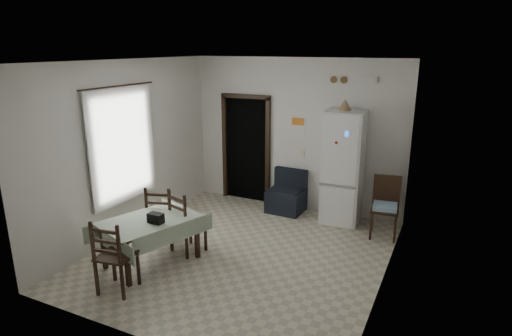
{
  "coord_description": "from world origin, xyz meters",
  "views": [
    {
      "loc": [
        2.79,
        -5.32,
        3.11
      ],
      "look_at": [
        0.0,
        0.5,
        1.25
      ],
      "focal_mm": 30.0,
      "sensor_mm": 36.0,
      "label": 1
    }
  ],
  "objects_px": {
    "corner_chair": "(385,208)",
    "dining_table": "(151,241)",
    "dining_chair_far_right": "(188,221)",
    "navy_seat": "(286,192)",
    "fridge": "(343,168)",
    "dining_chair_far_left": "(163,215)",
    "dining_chair_near_head": "(116,255)"
  },
  "relations": [
    {
      "from": "corner_chair",
      "to": "dining_chair_far_right",
      "type": "distance_m",
      "value": 3.23
    },
    {
      "from": "corner_chair",
      "to": "dining_table",
      "type": "relative_size",
      "value": 0.77
    },
    {
      "from": "fridge",
      "to": "dining_chair_near_head",
      "type": "bearing_deg",
      "value": -122.6
    },
    {
      "from": "corner_chair",
      "to": "dining_chair_near_head",
      "type": "relative_size",
      "value": 1.0
    },
    {
      "from": "dining_chair_far_right",
      "to": "dining_chair_near_head",
      "type": "relative_size",
      "value": 0.99
    },
    {
      "from": "dining_chair_far_left",
      "to": "dining_table",
      "type": "bearing_deg",
      "value": 94.26
    },
    {
      "from": "navy_seat",
      "to": "dining_chair_far_right",
      "type": "xyz_separation_m",
      "value": [
        -0.75,
        -2.21,
        0.11
      ]
    },
    {
      "from": "fridge",
      "to": "dining_table",
      "type": "xyz_separation_m",
      "value": [
        -2.1,
        -2.75,
        -0.67
      ]
    },
    {
      "from": "dining_chair_far_right",
      "to": "dining_chair_near_head",
      "type": "distance_m",
      "value": 1.34
    },
    {
      "from": "corner_chair",
      "to": "dining_chair_far_left",
      "type": "distance_m",
      "value": 3.63
    },
    {
      "from": "corner_chair",
      "to": "dining_chair_far_right",
      "type": "xyz_separation_m",
      "value": [
        -2.65,
        -1.85,
        -0.01
      ]
    },
    {
      "from": "corner_chair",
      "to": "dining_table",
      "type": "distance_m",
      "value": 3.78
    },
    {
      "from": "fridge",
      "to": "navy_seat",
      "type": "xyz_separation_m",
      "value": [
        -1.08,
        0.0,
        -0.62
      ]
    },
    {
      "from": "dining_chair_far_right",
      "to": "corner_chair",
      "type": "bearing_deg",
      "value": -128.18
    },
    {
      "from": "fridge",
      "to": "dining_chair_far_right",
      "type": "xyz_separation_m",
      "value": [
        -1.83,
        -2.21,
        -0.51
      ]
    },
    {
      "from": "dining_chair_near_head",
      "to": "dining_table",
      "type": "bearing_deg",
      "value": -93.9
    },
    {
      "from": "navy_seat",
      "to": "dining_chair_far_left",
      "type": "relative_size",
      "value": 0.79
    },
    {
      "from": "dining_table",
      "to": "navy_seat",
      "type": "bearing_deg",
      "value": 89.35
    },
    {
      "from": "navy_seat",
      "to": "dining_table",
      "type": "relative_size",
      "value": 0.6
    },
    {
      "from": "fridge",
      "to": "navy_seat",
      "type": "relative_size",
      "value": 2.54
    },
    {
      "from": "corner_chair",
      "to": "dining_chair_far_left",
      "type": "xyz_separation_m",
      "value": [
        -3.14,
        -1.81,
        -0.01
      ]
    },
    {
      "from": "dining_chair_far_right",
      "to": "dining_table",
      "type": "bearing_deg",
      "value": 79.85
    },
    {
      "from": "dining_chair_far_left",
      "to": "dining_chair_near_head",
      "type": "distance_m",
      "value": 1.39
    },
    {
      "from": "dining_chair_near_head",
      "to": "fridge",
      "type": "bearing_deg",
      "value": -129.39
    },
    {
      "from": "dining_table",
      "to": "dining_chair_far_right",
      "type": "distance_m",
      "value": 0.63
    },
    {
      "from": "dining_table",
      "to": "corner_chair",
      "type": "bearing_deg",
      "value": 59.05
    },
    {
      "from": "dining_chair_far_left",
      "to": "dining_chair_far_right",
      "type": "bearing_deg",
      "value": 160.11
    },
    {
      "from": "corner_chair",
      "to": "dining_table",
      "type": "xyz_separation_m",
      "value": [
        -2.92,
        -2.39,
        -0.17
      ]
    },
    {
      "from": "fridge",
      "to": "corner_chair",
      "type": "relative_size",
      "value": 1.98
    },
    {
      "from": "dining_chair_near_head",
      "to": "navy_seat",
      "type": "bearing_deg",
      "value": -114.6
    },
    {
      "from": "fridge",
      "to": "dining_chair_far_left",
      "type": "distance_m",
      "value": 3.22
    },
    {
      "from": "navy_seat",
      "to": "dining_table",
      "type": "xyz_separation_m",
      "value": [
        -1.03,
        -2.75,
        -0.05
      ]
    }
  ]
}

